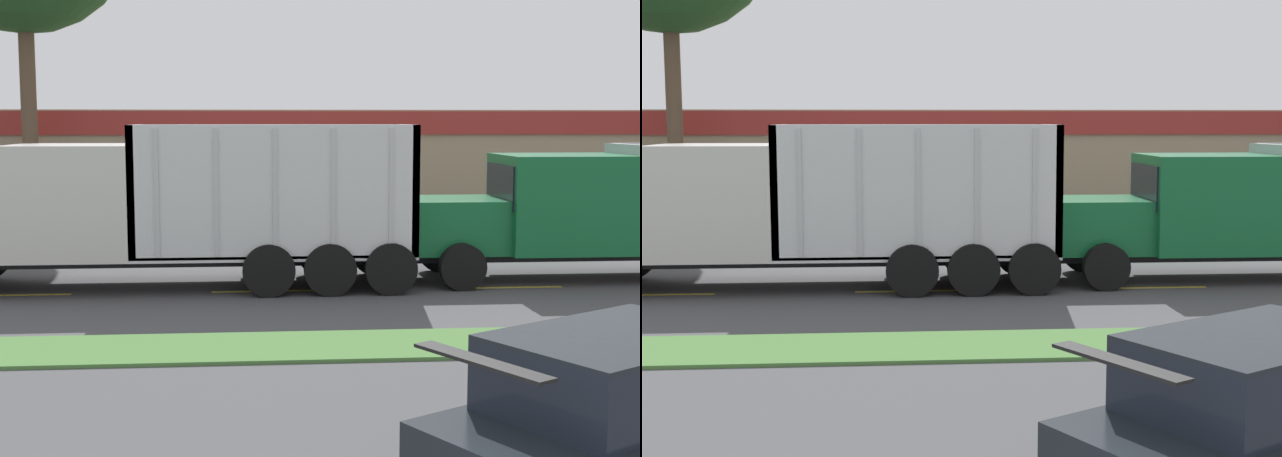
{
  "view_description": "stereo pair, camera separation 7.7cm",
  "coord_description": "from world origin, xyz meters",
  "views": [
    {
      "loc": [
        -0.83,
        -5.09,
        3.7
      ],
      "look_at": [
        0.26,
        8.35,
        2.06
      ],
      "focal_mm": 50.0,
      "sensor_mm": 36.0,
      "label": 1
    },
    {
      "loc": [
        -0.76,
        -5.1,
        3.7
      ],
      "look_at": [
        0.26,
        8.35,
        2.06
      ],
      "focal_mm": 50.0,
      "sensor_mm": 36.0,
      "label": 2
    }
  ],
  "objects": [
    {
      "name": "rally_car",
      "position": [
        2.7,
        2.67,
        0.9
      ],
      "size": [
        4.6,
        3.67,
        1.81
      ],
      "color": "black",
      "rests_on": "ground_plane"
    },
    {
      "name": "dump_truck_trail",
      "position": [
        7.69,
        15.06,
        1.51
      ],
      "size": [
        12.07,
        2.78,
        3.56
      ],
      "color": "black",
      "rests_on": "ground_plane"
    },
    {
      "name": "centre_line_5",
      "position": [
        4.96,
        14.04,
        0.0
      ],
      "size": [
        2.4,
        0.14,
        0.01
      ],
      "primitive_type": "cube",
      "color": "yellow",
      "rests_on": "ground_plane"
    },
    {
      "name": "store_building_backdrop",
      "position": [
        -3.28,
        31.56,
        2.04
      ],
      "size": [
        39.79,
        12.1,
        4.07
      ],
      "color": "#9E896B",
      "rests_on": "ground_plane"
    },
    {
      "name": "dump_truck_mid",
      "position": [
        -3.44,
        14.71,
        1.67
      ],
      "size": [
        10.74,
        2.85,
        3.61
      ],
      "color": "black",
      "rests_on": "ground_plane"
    },
    {
      "name": "centre_line_3",
      "position": [
        -5.84,
        14.04,
        0.0
      ],
      "size": [
        2.4,
        0.14,
        0.01
      ],
      "primitive_type": "cube",
      "color": "yellow",
      "rests_on": "ground_plane"
    },
    {
      "name": "grass_verge",
      "position": [
        0.0,
        9.1,
        0.03
      ],
      "size": [
        120.0,
        1.88,
        0.06
      ],
      "primitive_type": "cube",
      "color": "#477538",
      "rests_on": "ground_plane"
    },
    {
      "name": "centre_line_4",
      "position": [
        -0.44,
        14.04,
        0.0
      ],
      "size": [
        2.4,
        0.14,
        0.01
      ],
      "primitive_type": "cube",
      "color": "yellow",
      "rests_on": "ground_plane"
    }
  ]
}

